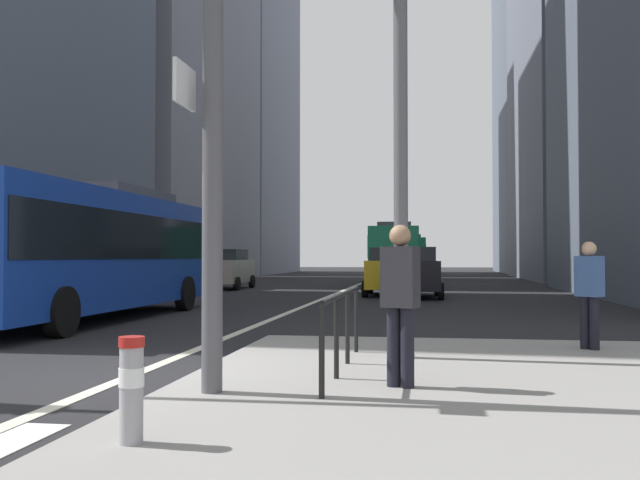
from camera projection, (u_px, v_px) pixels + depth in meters
The scene contains 17 objects.
ground_plane at pixel (331, 295), 28.83m from camera, with size 160.00×160.00×0.00m, color black.
median_island at pixel (591, 403), 7.25m from camera, with size 9.00×10.00×0.15m, color gray.
lane_centre_line at pixel (356, 286), 38.71m from camera, with size 0.20×80.00×0.01m, color beige.
office_tower_left_mid at pixel (131, 6), 48.21m from camera, with size 13.31×19.99×37.23m, color gray.
office_tower_left_far at pixel (222, 69), 69.72m from camera, with size 12.29×18.24×39.98m, color slate.
office_tower_right_far at pixel (559, 77), 70.99m from camera, with size 11.72×16.07×39.17m, color slate.
city_bus_blue_oncoming at pixel (90, 246), 17.50m from camera, with size 2.72×11.05×3.40m.
city_bus_red_receding at pixel (395, 252), 40.57m from camera, with size 2.92×11.84×3.40m.
city_bus_red_distant at pixel (410, 254), 61.13m from camera, with size 2.83×11.56×3.40m.
car_oncoming_mid at pixel (227, 269), 34.78m from camera, with size 2.10×4.52×1.94m.
car_receding_near at pixel (390, 271), 28.85m from camera, with size 2.06×4.22×1.94m.
car_receding_far at pixel (415, 272), 27.43m from camera, with size 2.16×4.51×1.94m.
traffic_signal_gantry at pixel (16, 25), 7.86m from camera, with size 6.70×0.65×6.00m.
bollard_left at pixel (131, 384), 5.40m from camera, with size 0.20×0.20×0.81m.
pedestrian_railing at pixel (342, 314), 8.87m from camera, with size 0.06×3.57×0.98m.
pedestrian_waiting at pixel (589, 290), 10.91m from camera, with size 0.44×0.44×1.65m.
pedestrian_walking at pixel (400, 296), 7.76m from camera, with size 0.44×0.36×1.77m.
Camera 1 is at (3.85, -8.62, 1.57)m, focal length 39.91 mm.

